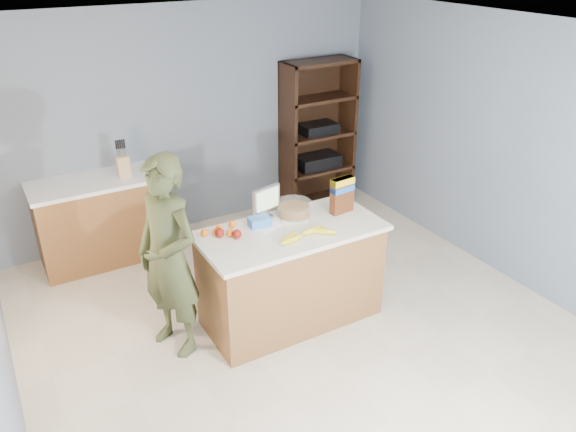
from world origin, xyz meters
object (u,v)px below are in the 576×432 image
tv (266,200)px  cereal_box (342,193)px  person (169,258)px  counter_peninsula (291,278)px  shelving_unit (316,136)px

tv → cereal_box: bearing=-21.6°
person → counter_peninsula: bearing=58.9°
person → cereal_box: size_ratio=5.20×
counter_peninsula → cereal_box: bearing=6.0°
counter_peninsula → person: bearing=171.2°
counter_peninsula → person: size_ratio=0.93×
counter_peninsula → person: person is taller
shelving_unit → counter_peninsula: bearing=-127.1°
person → tv: bearing=76.4°
shelving_unit → cereal_box: size_ratio=5.56×
cereal_box → counter_peninsula: bearing=-174.0°
counter_peninsula → tv: tv is taller
shelving_unit → tv: size_ratio=6.38×
shelving_unit → tv: shelving_unit is taller
person → cereal_box: bearing=64.0°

